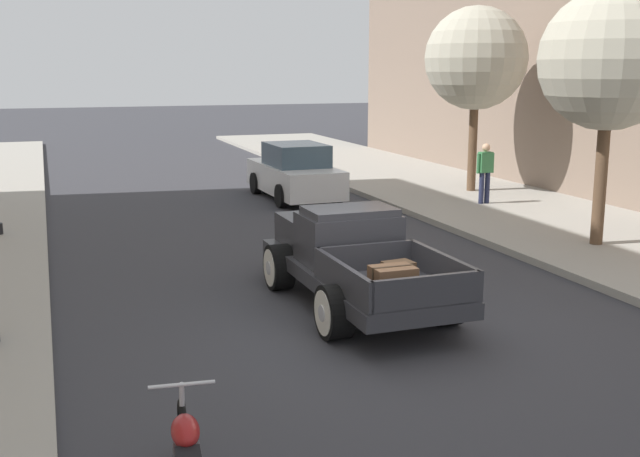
# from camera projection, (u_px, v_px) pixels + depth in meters

# --- Properties ---
(ground_plane) EXTENTS (140.00, 140.00, 0.00)m
(ground_plane) POSITION_uv_depth(u_px,v_px,m) (376.00, 333.00, 11.34)
(ground_plane) COLOR #333338
(hotrod_truck_gunmetal) EXTENTS (2.22, 4.96, 1.58)m
(hotrod_truck_gunmetal) POSITION_uv_depth(u_px,v_px,m) (351.00, 257.00, 12.71)
(hotrod_truck_gunmetal) COLOR #333338
(hotrod_truck_gunmetal) RESTS_ON ground
(car_background_white) EXTENTS (1.93, 4.33, 1.65)m
(car_background_white) POSITION_uv_depth(u_px,v_px,m) (295.00, 173.00, 22.76)
(car_background_white) COLOR silver
(car_background_white) RESTS_ON ground
(pedestrian_sidewalk_right) EXTENTS (0.53, 0.22, 1.65)m
(pedestrian_sidewalk_right) POSITION_uv_depth(u_px,v_px,m) (485.00, 170.00, 21.10)
(pedestrian_sidewalk_right) COLOR #232847
(pedestrian_sidewalk_right) RESTS_ON sidewalk_right
(street_tree_nearest) EXTENTS (2.87, 2.87, 5.26)m
(street_tree_nearest) POSITION_uv_depth(u_px,v_px,m) (610.00, 61.00, 15.62)
(street_tree_nearest) COLOR brown
(street_tree_nearest) RESTS_ON sidewalk_right
(street_tree_second) EXTENTS (3.03, 3.03, 5.46)m
(street_tree_second) POSITION_uv_depth(u_px,v_px,m) (476.00, 59.00, 22.73)
(street_tree_second) COLOR brown
(street_tree_second) RESTS_ON sidewalk_right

